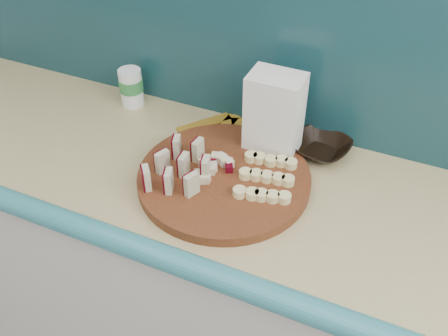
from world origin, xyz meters
The scene contains 10 objects.
kitchen_counter centered at (0.10, 1.50, 0.46)m, with size 2.20×0.63×0.91m.
backsplash centered at (0.10, 1.79, 1.16)m, with size 2.20×0.02×0.50m, color teal.
cutting_board centered at (0.10, 1.49, 0.92)m, with size 0.45×0.45×0.03m, color #4B2410.
apple_wedges centered at (-0.01, 1.43, 0.97)m, with size 0.14×0.19×0.06m.
apple_chunks centered at (0.07, 1.48, 0.95)m, with size 0.07×0.07×0.02m.
banana_slices centered at (0.20, 1.51, 0.95)m, with size 0.17×0.19×0.02m.
brown_bowl centered at (0.29, 1.71, 0.93)m, with size 0.16×0.16×0.04m, color black.
flour_bag centered at (0.17, 1.66, 1.03)m, with size 0.14×0.10×0.24m, color white.
canister centered at (-0.32, 1.71, 0.97)m, with size 0.07×0.07×0.12m.
banana_peel centered at (0.00, 1.70, 0.91)m, with size 0.24×0.20×0.01m.
Camera 1 is at (0.49, 0.60, 1.78)m, focal length 40.00 mm.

